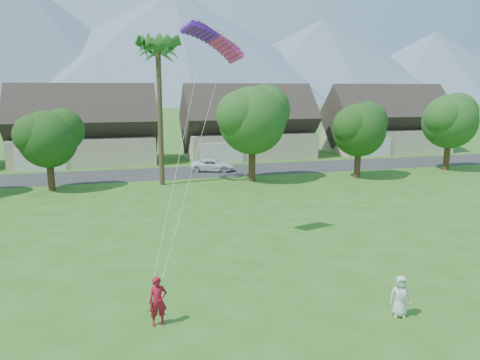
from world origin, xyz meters
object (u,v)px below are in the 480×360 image
object	(u,v)px
kite_flyer	(158,301)
parafoil_kite	(214,38)
parked_car	(212,165)
watcher	(400,296)

from	to	relation	value
kite_flyer	parafoil_kite	size ratio (longest dim) A/B	0.51
parked_car	parafoil_kite	size ratio (longest dim) A/B	1.26
watcher	parafoil_kite	distance (m)	14.83
kite_flyer	parafoil_kite	world-z (taller)	parafoil_kite
kite_flyer	watcher	distance (m)	8.75
kite_flyer	watcher	size ratio (longest dim) A/B	1.15
kite_flyer	parafoil_kite	distance (m)	13.43
kite_flyer	parked_car	distance (m)	31.41
watcher	parked_car	distance (m)	31.95
kite_flyer	parafoil_kite	xyz separation A→B (m)	(3.90, 8.31, 9.80)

